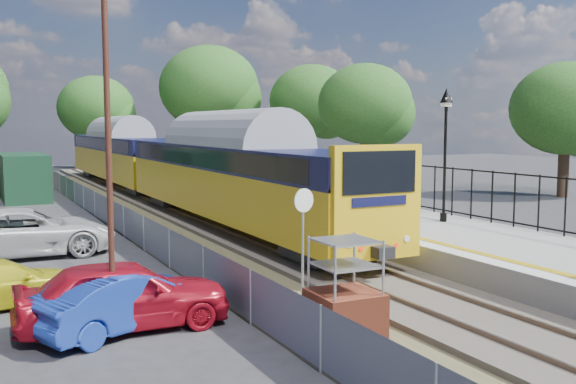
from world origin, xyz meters
TOP-DOWN VIEW (x-y plane):
  - ground at (0.00, 0.00)m, footprint 120.00×120.00m
  - track_bed at (-0.47, 9.67)m, footprint 5.90×80.00m
  - platform at (4.20, 8.00)m, footprint 5.00×70.00m
  - platform_edge at (2.14, 8.00)m, footprint 0.90×70.00m
  - victorian_lamp_north at (5.30, 6.00)m, footprint 0.44×0.44m
  - palisade_fence at (6.55, 2.24)m, footprint 0.12×26.00m
  - wire_fence at (-4.20, 12.00)m, footprint 0.06×52.00m
  - tree_line at (1.40, 42.00)m, footprint 56.80×43.80m
  - train at (0.00, 22.81)m, footprint 2.82×40.83m
  - brick_plinth at (-2.91, -0.71)m, footprint 1.29×1.29m
  - speed_sign at (-2.50, 1.80)m, footprint 0.56×0.15m
  - carpark_lamp at (-6.98, 1.54)m, footprint 0.25×0.50m
  - car_red at (-6.67, 1.92)m, footprint 4.43×1.93m
  - car_blue at (-6.69, 1.85)m, footprint 4.11×2.77m
  - car_yellow at (-8.88, 4.88)m, footprint 4.10×2.30m
  - car_white at (-7.83, 10.92)m, footprint 5.68×2.72m

SIDE VIEW (x-z plane):
  - ground at x=0.00m, z-range 0.00..0.00m
  - track_bed at x=-0.47m, z-range -0.05..0.24m
  - platform at x=4.20m, z-range 0.00..0.90m
  - car_yellow at x=-8.88m, z-range 0.00..1.12m
  - wire_fence at x=-4.20m, z-range 0.00..1.20m
  - car_blue at x=-6.69m, z-range 0.00..1.28m
  - car_red at x=-6.67m, z-range 0.00..1.49m
  - car_white at x=-7.83m, z-range 0.00..1.56m
  - platform_edge at x=2.14m, z-range 0.90..0.91m
  - brick_plinth at x=-2.91m, z-range -0.04..2.00m
  - palisade_fence at x=6.55m, z-range 0.84..2.84m
  - speed_sign at x=-2.50m, z-range 0.50..3.28m
  - train at x=0.00m, z-range 0.59..4.09m
  - victorian_lamp_north at x=5.30m, z-range 2.00..6.60m
  - carpark_lamp at x=-6.98m, z-range 0.50..8.31m
  - tree_line at x=1.40m, z-range 0.67..12.55m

